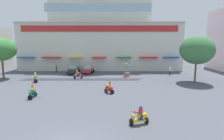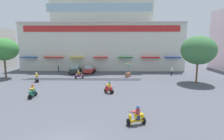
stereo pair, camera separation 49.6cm
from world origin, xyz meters
name	(u,v)px [view 1 (the left image)]	position (x,y,z in m)	size (l,w,h in m)	color
ground_plane	(92,91)	(0.00, 13.00, 0.00)	(128.00, 128.00, 0.00)	#4D515A
colonial_building	(102,31)	(0.00, 35.66, 9.19)	(36.72, 15.53, 21.30)	silver
plaza_tree_0	(2,49)	(-16.33, 21.50, 5.11)	(4.81, 5.25, 7.07)	brown
plaza_tree_1	(198,50)	(15.86, 18.43, 5.12)	(5.11, 5.61, 7.34)	brown
parked_car_0	(74,69)	(-5.26, 27.30, 0.79)	(2.59, 4.59, 1.58)	#272A26
parked_car_1	(89,69)	(-2.28, 27.43, 0.77)	(2.47, 3.94, 1.54)	#AE302C
scooter_rider_1	(33,92)	(-6.31, 10.12, 0.64)	(0.56, 1.47, 1.54)	black
scooter_rider_2	(140,117)	(4.79, 3.36, 0.63)	(1.49, 0.86, 1.52)	black
scooter_rider_3	(36,78)	(-9.49, 18.55, 0.65)	(1.09, 1.48, 1.57)	black
scooter_rider_4	(110,88)	(2.36, 12.12, 0.63)	(1.26, 1.33, 1.54)	black
scooter_rider_5	(79,75)	(-3.28, 21.48, 0.64)	(1.49, 1.21, 1.55)	black
pedestrian_0	(57,68)	(-9.15, 28.43, 0.95)	(0.41, 0.41, 1.64)	black
pedestrian_1	(171,71)	(14.06, 25.15, 0.90)	(0.54, 0.54, 1.60)	#2A2647
balloon_vendor_cart	(128,72)	(5.47, 23.39, 0.91)	(1.08, 1.02, 2.54)	#A16748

